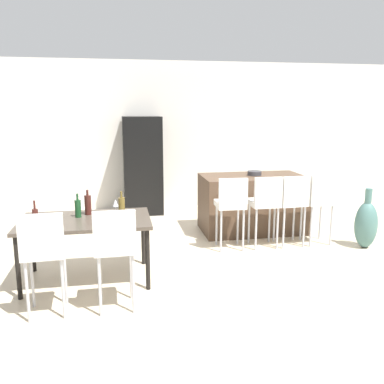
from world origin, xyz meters
TOP-DOWN VIEW (x-y plane):
  - ground_plane at (0.00, 0.00)m, footprint 10.00×10.00m
  - back_wall at (0.00, 3.16)m, footprint 10.00×0.12m
  - kitchen_island at (0.63, 1.16)m, footprint 1.65×0.91m
  - bar_chair_left at (0.03, 0.33)m, footprint 0.42×0.42m
  - bar_chair_middle at (0.54, 0.33)m, footprint 0.40×0.40m
  - bar_chair_right at (0.94, 0.33)m, footprint 0.42×0.42m
  - bar_chair_far at (1.37, 0.33)m, footprint 0.41×0.41m
  - dining_table at (-1.91, -0.40)m, footprint 1.48×0.90m
  - dining_chair_near at (-2.24, -1.21)m, footprint 0.42×0.42m
  - dining_chair_far at (-1.57, -1.21)m, footprint 0.41×0.41m
  - wine_bottle_middle at (-1.49, -0.51)m, footprint 0.07×0.07m
  - wine_bottle_right at (-1.99, -0.30)m, footprint 0.07×0.07m
  - wine_bottle_inner at (-1.88, -0.19)m, footprint 0.08×0.08m
  - wine_bottle_end at (-2.39, -0.69)m, footprint 0.06×0.06m
  - wine_glass_left at (-1.56, -0.18)m, footprint 0.07×0.07m
  - refrigerator at (-1.05, 2.72)m, footprint 0.72×0.68m
  - fruit_bowl at (0.66, 1.19)m, footprint 0.22×0.22m
  - floor_vase at (1.98, 0.05)m, footprint 0.32×0.32m
  - potted_plant at (1.64, 2.71)m, footprint 0.35×0.35m

SIDE VIEW (x-z plane):
  - ground_plane at x=0.00m, z-range 0.00..0.00m
  - potted_plant at x=1.64m, z-range 0.04..0.59m
  - floor_vase at x=1.98m, z-range -0.09..0.79m
  - kitchen_island at x=0.63m, z-range 0.00..0.92m
  - dining_table at x=-1.91m, z-range 0.31..1.05m
  - bar_chair_left at x=0.03m, z-range 0.17..1.22m
  - bar_chair_middle at x=0.54m, z-range 0.17..1.22m
  - bar_chair_right at x=0.94m, z-range 0.17..1.22m
  - bar_chair_far at x=1.37m, z-range 0.17..1.22m
  - dining_chair_near at x=-2.24m, z-range 0.17..1.22m
  - dining_chair_far at x=-1.57m, z-range 0.17..1.22m
  - wine_bottle_right at x=-1.99m, z-range 0.71..0.99m
  - wine_bottle_end at x=-2.39m, z-range 0.70..1.00m
  - wine_bottle_inner at x=-1.88m, z-range 0.71..1.01m
  - wine_glass_left at x=-1.56m, z-range 0.78..0.95m
  - wine_bottle_middle at x=-1.49m, z-range 0.71..1.04m
  - refrigerator at x=-1.05m, z-range 0.00..1.84m
  - fruit_bowl at x=0.66m, z-range 0.92..0.99m
  - back_wall at x=0.00m, z-range 0.00..2.90m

